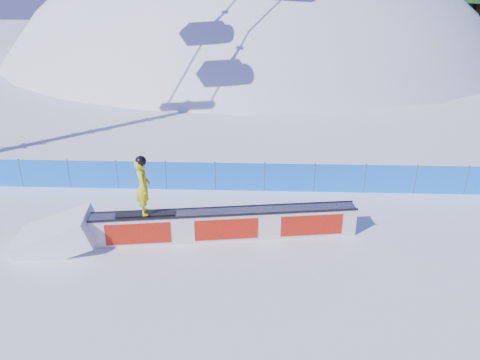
{
  "coord_description": "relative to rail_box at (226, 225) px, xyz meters",
  "views": [
    {
      "loc": [
        0.7,
        -12.77,
        8.11
      ],
      "look_at": [
        0.1,
        2.23,
        1.47
      ],
      "focal_mm": 35.0,
      "sensor_mm": 36.0,
      "label": 1
    }
  ],
  "objects": [
    {
      "name": "snowboarder",
      "position": [
        -2.55,
        -0.35,
        1.51
      ],
      "size": [
        1.94,
        0.77,
        1.99
      ],
      "rotation": [
        0.0,
        0.0,
        1.83
      ],
      "color": "black",
      "rests_on": "rail_box"
    },
    {
      "name": "snow_hill",
      "position": [
        0.32,
        41.27,
        -18.52
      ],
      "size": [
        64.0,
        64.0,
        64.0
      ],
      "color": "white",
      "rests_on": "ground"
    },
    {
      "name": "ground",
      "position": [
        0.32,
        -0.73,
        -0.52
      ],
      "size": [
        160.0,
        160.0,
        0.0
      ],
      "primitive_type": "plane",
      "color": "white",
      "rests_on": "ground"
    },
    {
      "name": "rail_box",
      "position": [
        0.0,
        0.0,
        0.0
      ],
      "size": [
        8.72,
        1.81,
        1.05
      ],
      "rotation": [
        0.0,
        0.0,
        0.14
      ],
      "color": "silver",
      "rests_on": "ground"
    },
    {
      "name": "safety_fence",
      "position": [
        0.32,
        3.77,
        0.09
      ],
      "size": [
        22.05,
        0.05,
        1.3
      ],
      "color": "#146FF6",
      "rests_on": "ground"
    },
    {
      "name": "snow_ramp",
      "position": [
        -5.39,
        -0.75,
        -0.52
      ],
      "size": [
        2.76,
        1.94,
        1.6
      ],
      "primitive_type": null,
      "rotation": [
        0.0,
        -0.31,
        0.14
      ],
      "color": "white",
      "rests_on": "ground"
    }
  ]
}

